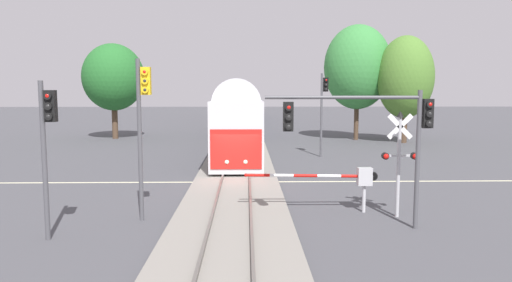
% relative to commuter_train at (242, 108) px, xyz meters
% --- Properties ---
extents(ground_plane, '(220.00, 220.00, 0.00)m').
position_rel_commuter_train_xyz_m(ground_plane, '(-0.00, -30.73, -2.74)').
color(ground_plane, '#47474C').
extents(road_centre_stripe, '(44.00, 0.20, 0.01)m').
position_rel_commuter_train_xyz_m(road_centre_stripe, '(-0.00, -30.73, -2.73)').
color(road_centre_stripe, beige).
rests_on(road_centre_stripe, ground).
extents(railway_track, '(4.40, 80.00, 0.32)m').
position_rel_commuter_train_xyz_m(railway_track, '(-0.00, -30.73, -2.64)').
color(railway_track, gray).
rests_on(railway_track, ground).
extents(commuter_train, '(3.04, 64.76, 5.16)m').
position_rel_commuter_train_xyz_m(commuter_train, '(0.00, 0.00, 0.00)').
color(commuter_train, silver).
rests_on(commuter_train, railway_track).
extents(crossing_gate_near, '(5.29, 0.40, 1.80)m').
position_rel_commuter_train_xyz_m(crossing_gate_near, '(4.69, -36.90, -1.34)').
color(crossing_gate_near, '#B7B7BC').
rests_on(crossing_gate_near, ground).
extents(crossing_signal_mast, '(1.36, 0.44, 4.06)m').
position_rel_commuter_train_xyz_m(crossing_signal_mast, '(6.32, -37.63, -0.26)').
color(crossing_signal_mast, '#B2B2B7').
rests_on(crossing_signal_mast, ground).
extents(traffic_signal_far_side, '(0.53, 0.38, 6.02)m').
position_rel_commuter_train_xyz_m(traffic_signal_far_side, '(6.10, -21.57, 1.29)').
color(traffic_signal_far_side, '#4C4C51').
rests_on(traffic_signal_far_side, ground).
extents(traffic_signal_near_right, '(5.75, 0.38, 4.84)m').
position_rel_commuter_train_xyz_m(traffic_signal_near_right, '(4.84, -39.13, 0.93)').
color(traffic_signal_near_right, '#4C4C51').
rests_on(traffic_signal_near_right, ground).
extents(traffic_signal_near_left, '(0.53, 0.38, 5.14)m').
position_rel_commuter_train_xyz_m(traffic_signal_near_left, '(-5.77, -40.09, 0.71)').
color(traffic_signal_near_left, '#4C4C51').
rests_on(traffic_signal_near_left, ground).
extents(traffic_signal_median, '(0.53, 0.38, 5.97)m').
position_rel_commuter_train_xyz_m(traffic_signal_median, '(-3.24, -37.87, 1.25)').
color(traffic_signal_median, '#4C4C51').
rests_on(traffic_signal_median, ground).
extents(pine_left_background, '(6.01, 6.01, 9.38)m').
position_rel_commuter_train_xyz_m(pine_left_background, '(-12.55, -8.54, 3.34)').
color(pine_left_background, '#4C3828').
rests_on(pine_left_background, ground).
extents(oak_far_right, '(6.41, 6.41, 11.06)m').
position_rel_commuter_train_xyz_m(oak_far_right, '(11.27, -10.07, 4.27)').
color(oak_far_right, '#4C3828').
rests_on(oak_far_right, ground).
extents(maple_right_background, '(5.08, 5.08, 9.74)m').
position_rel_commuter_train_xyz_m(maple_right_background, '(15.03, -12.71, 3.23)').
color(maple_right_background, '#4C3828').
rests_on(maple_right_background, ground).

